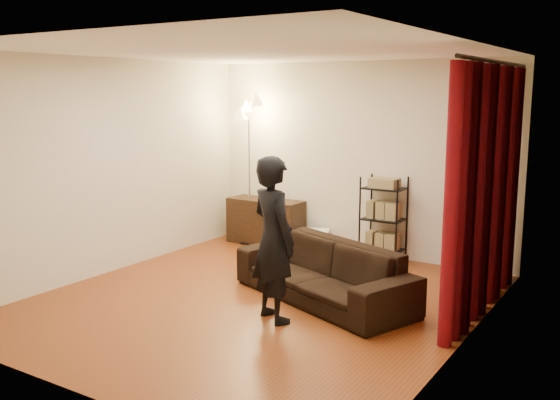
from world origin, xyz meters
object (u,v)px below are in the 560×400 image
Objects in this scene: person at (273,239)px; floor_lamp at (249,172)px; media_cabinet at (266,222)px; sofa at (323,272)px; storage_boxes at (315,240)px; wire_shelf at (383,219)px.

person is 3.27m from floor_lamp.
media_cabinet is at bearing 17.85° from floor_lamp.
person is (-0.15, -0.79, 0.51)m from sofa.
person is 4.38× the size of storage_boxes.
wire_shelf is at bearing 113.90° from sofa.
person is at bearing -53.89° from media_cabinet.
storage_boxes is (-1.13, 1.85, -0.16)m from sofa.
storage_boxes is at bearing 142.48° from sofa.
storage_boxes is at bearing 6.16° from floor_lamp.
wire_shelf reaches higher than storage_boxes.
storage_boxes is at bearing 174.25° from wire_shelf.
sofa is 2.18m from storage_boxes.
floor_lamp is (-2.12, -0.13, 0.52)m from wire_shelf.
wire_shelf is (0.05, 2.65, -0.25)m from person.
sofa is 1.88× the size of media_cabinet.
person is 1.43× the size of media_cabinet.
person is at bearing -69.47° from storage_boxes.
wire_shelf is (1.04, 0.01, 0.42)m from storage_boxes.
storage_boxes is at bearing -43.26° from person.
floor_lamp is (-0.24, -0.08, 0.75)m from media_cabinet.
wire_shelf is 0.53× the size of floor_lamp.
sofa is 2.68m from media_cabinet.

